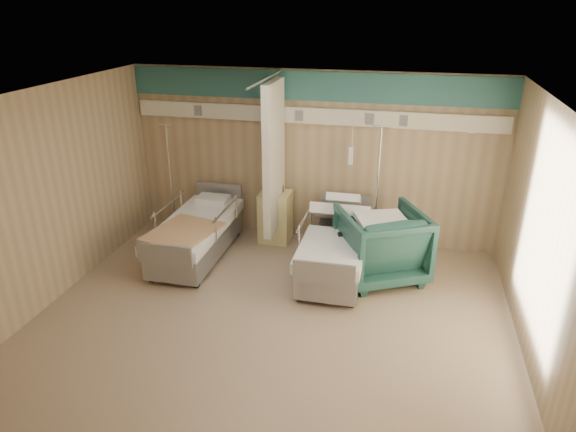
{
  "coord_description": "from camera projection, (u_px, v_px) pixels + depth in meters",
  "views": [
    {
      "loc": [
        1.48,
        -5.43,
        3.79
      ],
      "look_at": [
        0.05,
        0.6,
        1.16
      ],
      "focal_mm": 32.0,
      "sensor_mm": 36.0,
      "label": 1
    }
  ],
  "objects": [
    {
      "name": "white_cup",
      "position": [
        272.0,
        190.0,
        8.37
      ],
      "size": [
        0.1,
        0.1,
        0.12
      ],
      "primitive_type": "cylinder",
      "rotation": [
        0.0,
        0.0,
        -0.21
      ],
      "color": "white",
      "rests_on": "bedside_cabinet"
    },
    {
      "name": "visitor_armchair",
      "position": [
        381.0,
        244.0,
        7.39
      ],
      "size": [
        1.53,
        1.54,
        1.05
      ],
      "primitive_type": "imported",
      "rotation": [
        0.0,
        0.0,
        3.62
      ],
      "color": "#1D4A43",
      "rests_on": "ground"
    },
    {
      "name": "room_walls",
      "position": [
        275.0,
        172.0,
        6.16
      ],
      "size": [
        6.04,
        5.04,
        2.82
      ],
      "color": "tan",
      "rests_on": "ground"
    },
    {
      "name": "iv_stand_right",
      "position": [
        374.0,
        231.0,
        8.05
      ],
      "size": [
        0.37,
        0.37,
        2.1
      ],
      "rotation": [
        0.0,
        0.0,
        0.29
      ],
      "color": "silver",
      "rests_on": "ground"
    },
    {
      "name": "tan_blanket",
      "position": [
        183.0,
        232.0,
        7.49
      ],
      "size": [
        1.03,
        1.2,
        0.04
      ],
      "primitive_type": "cube",
      "rotation": [
        0.0,
        0.0,
        -0.2
      ],
      "color": "tan",
      "rests_on": "bed_left"
    },
    {
      "name": "waffle_blanket",
      "position": [
        382.0,
        208.0,
        7.17
      ],
      "size": [
        0.84,
        0.8,
        0.08
      ],
      "primitive_type": "cube",
      "rotation": [
        0.0,
        0.0,
        3.5
      ],
      "color": "white",
      "rests_on": "visitor_armchair"
    },
    {
      "name": "bedside_cabinet",
      "position": [
        276.0,
        217.0,
        8.58
      ],
      "size": [
        0.5,
        0.48,
        0.85
      ],
      "primitive_type": "cube",
      "color": "beige",
      "rests_on": "ground"
    },
    {
      "name": "bed_right",
      "position": [
        335.0,
        254.0,
        7.57
      ],
      "size": [
        1.0,
        2.16,
        0.63
      ],
      "primitive_type": null,
      "color": "white",
      "rests_on": "ground"
    },
    {
      "name": "toiletry_bag",
      "position": [
        277.0,
        188.0,
        8.47
      ],
      "size": [
        0.24,
        0.19,
        0.11
      ],
      "primitive_type": "cube",
      "rotation": [
        0.0,
        0.0,
        0.3
      ],
      "color": "black",
      "rests_on": "bedside_cabinet"
    },
    {
      "name": "call_remote",
      "position": [
        344.0,
        234.0,
        7.41
      ],
      "size": [
        0.19,
        0.14,
        0.04
      ],
      "primitive_type": "cube",
      "rotation": [
        0.0,
        0.0,
        0.42
      ],
      "color": "black",
      "rests_on": "bed_right"
    },
    {
      "name": "ground",
      "position": [
        274.0,
        315.0,
        6.66
      ],
      "size": [
        6.0,
        5.0,
        0.0
      ],
      "primitive_type": "cube",
      "color": "gray",
      "rests_on": "ground"
    },
    {
      "name": "bed_left",
      "position": [
        196.0,
        239.0,
        8.04
      ],
      "size": [
        1.0,
        2.16,
        0.63
      ],
      "primitive_type": null,
      "color": "white",
      "rests_on": "ground"
    },
    {
      "name": "iv_stand_left",
      "position": [
        174.0,
        213.0,
        8.82
      ],
      "size": [
        0.34,
        0.34,
        1.93
      ],
      "rotation": [
        0.0,
        0.0,
        0.42
      ],
      "color": "silver",
      "rests_on": "ground"
    }
  ]
}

